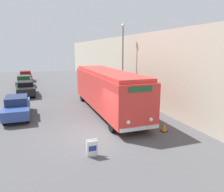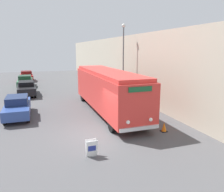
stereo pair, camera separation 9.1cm
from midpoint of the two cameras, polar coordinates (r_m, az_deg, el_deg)
name	(u,v)px [view 2 (the right image)]	position (r m, az deg, el deg)	size (l,w,h in m)	color
ground_plane	(96,134)	(12.97, -3.90, -9.94)	(80.00, 80.00, 0.00)	#4C4C4F
building_wall_right	(127,66)	(23.60, 4.08, 7.86)	(0.30, 60.00, 6.26)	#B2A893
vintage_bus	(107,89)	(17.05, -1.08, 1.89)	(2.50, 11.49, 3.27)	black
sign_board	(92,148)	(10.40, -5.09, -13.46)	(0.52, 0.30, 0.79)	gray
streetlamp	(123,52)	(21.49, 3.11, 11.41)	(0.36, 0.36, 7.23)	#595E60
parked_car_near	(18,107)	(17.36, -23.32, -2.57)	(1.71, 4.53, 1.52)	black
parked_car_mid	(26,88)	(25.26, -21.35, 1.97)	(1.98, 4.83, 1.50)	black
parked_car_far	(25,81)	(30.95, -21.67, 3.62)	(1.83, 4.63, 1.51)	black
parked_car_distant	(27,76)	(36.72, -21.35, 4.89)	(2.03, 4.11, 1.57)	black
traffic_cone	(164,127)	(13.64, 13.63, -7.87)	(0.36, 0.36, 0.58)	black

